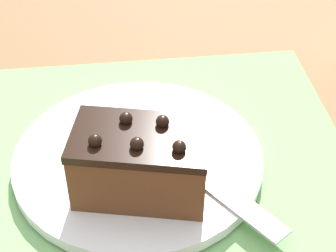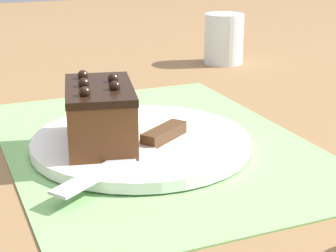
{
  "view_description": "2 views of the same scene",
  "coord_description": "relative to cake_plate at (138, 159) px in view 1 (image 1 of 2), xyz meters",
  "views": [
    {
      "loc": [
        0.01,
        0.44,
        0.4
      ],
      "look_at": [
        -0.04,
        0.0,
        0.04
      ],
      "focal_mm": 60.0,
      "sensor_mm": 36.0,
      "label": 1
    },
    {
      "loc": [
        -0.58,
        0.23,
        0.24
      ],
      "look_at": [
        -0.01,
        -0.01,
        0.03
      ],
      "focal_mm": 60.0,
      "sensor_mm": 36.0,
      "label": 2
    }
  ],
  "objects": [
    {
      "name": "chocolate_cake",
      "position": [
        -0.0,
        0.05,
        0.04
      ],
      "size": [
        0.13,
        0.1,
        0.08
      ],
      "rotation": [
        0.0,
        0.0,
        -0.23
      ],
      "color": "brown",
      "rests_on": "cake_plate"
    },
    {
      "name": "ground_plane",
      "position": [
        0.01,
        -0.02,
        -0.01
      ],
      "size": [
        3.0,
        3.0,
        0.0
      ],
      "primitive_type": "plane",
      "color": "olive"
    },
    {
      "name": "cake_plate",
      "position": [
        0.0,
        0.0,
        0.0
      ],
      "size": [
        0.25,
        0.25,
        0.01
      ],
      "color": "white",
      "rests_on": "placemat_woven"
    },
    {
      "name": "placemat_woven",
      "position": [
        0.01,
        -0.02,
        -0.01
      ],
      "size": [
        0.46,
        0.34,
        0.0
      ],
      "primitive_type": "cube",
      "color": "#7AB266",
      "rests_on": "ground_plane"
    },
    {
      "name": "serving_knife",
      "position": [
        -0.04,
        0.01,
        0.01
      ],
      "size": [
        0.13,
        0.18,
        0.01
      ],
      "rotation": [
        0.0,
        0.0,
        0.6
      ],
      "color": "#472D19",
      "rests_on": "cake_plate"
    }
  ]
}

